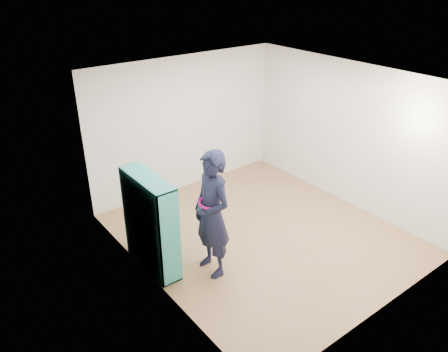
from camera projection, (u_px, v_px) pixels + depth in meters
floor at (262, 234)px, 7.29m from camera, size 4.50×4.50×0.00m
ceiling at (269, 79)px, 6.14m from camera, size 4.50×4.50×0.00m
wall_left at (150, 203)px, 5.63m from camera, size 0.02×4.50×2.60m
wall_right at (348, 135)px, 7.80m from camera, size 0.02×4.50×2.60m
wall_back at (185, 124)px, 8.32m from camera, size 4.00×0.02×2.60m
wall_front at (394, 227)px, 5.11m from camera, size 4.00×0.02×2.60m
bookshelf at (149, 225)px, 6.23m from camera, size 0.32×1.10×1.47m
person at (212, 215)px, 6.03m from camera, size 0.48×0.71×1.89m
smartphone at (200, 208)px, 5.96m from camera, size 0.03×0.11×0.15m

